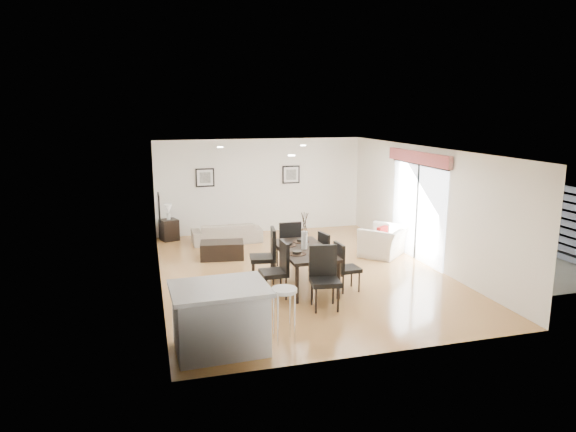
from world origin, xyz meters
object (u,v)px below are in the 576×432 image
object	(u,v)px
kitchen_island	(220,318)
bar_stool	(284,296)
side_table	(169,230)
sofa	(227,233)
dining_chair_enear	(344,264)
dining_chair_efar	(328,252)
armchair	(384,241)
dining_chair_wnear	(278,267)
dining_table	(304,253)
dining_chair_head	(324,274)
coffee_table	(222,250)
dining_chair_foot	(289,243)
dining_chair_wfar	(267,252)

from	to	relation	value
kitchen_island	bar_stool	size ratio (longest dim) A/B	1.69
side_table	sofa	bearing A→B (deg)	-24.62
dining_chair_enear	dining_chair_efar	bearing A→B (deg)	-3.38
armchair	dining_chair_wnear	xyz separation A→B (m)	(-3.20, -2.05, 0.25)
dining_chair_efar	kitchen_island	size ratio (longest dim) A/B	0.66
kitchen_island	dining_table	bearing A→B (deg)	46.80
bar_stool	armchair	bearing A→B (deg)	47.64
dining_chair_enear	dining_chair_head	xyz separation A→B (m)	(-0.66, -0.68, 0.08)
dining_table	dining_chair_enear	distance (m)	0.84
dining_chair_head	coffee_table	bearing A→B (deg)	118.37
armchair	dining_chair_enear	world-z (taller)	dining_chair_enear
sofa	side_table	distance (m)	1.63
dining_table	bar_stool	distance (m)	2.57
dining_chair_efar	dining_chair_enear	bearing A→B (deg)	169.00
dining_chair_foot	dining_chair_efar	bearing A→B (deg)	133.63
coffee_table	dining_chair_enear	bearing A→B (deg)	-47.24
dining_table	side_table	size ratio (longest dim) A/B	3.24
bar_stool	dining_chair_foot	bearing A→B (deg)	73.32
dining_chair_wnear	coffee_table	xyz separation A→B (m)	(-0.66, 2.87, -0.40)
coffee_table	side_table	world-z (taller)	side_table
armchair	side_table	distance (m)	5.80
coffee_table	kitchen_island	world-z (taller)	kitchen_island
dining_chair_wnear	side_table	size ratio (longest dim) A/B	1.87
armchair	dining_table	bearing A→B (deg)	-10.19
dining_chair_wnear	armchair	bearing A→B (deg)	121.55
dining_chair_enear	bar_stool	size ratio (longest dim) A/B	1.13
sofa	dining_chair_head	xyz separation A→B (m)	(0.99, -5.02, 0.36)
dining_chair_wfar	dining_chair_head	distance (m)	1.75
sofa	coffee_table	bearing A→B (deg)	75.90
side_table	dining_table	bearing A→B (deg)	-61.54
dining_chair_foot	side_table	world-z (taller)	dining_chair_foot
sofa	dining_chair_head	world-z (taller)	dining_chair_head
dining_chair_efar	dining_chair_head	distance (m)	1.74
dining_chair_head	kitchen_island	bearing A→B (deg)	-142.01
dining_chair_enear	dining_chair_wfar	bearing A→B (deg)	51.62
dining_chair_wfar	side_table	world-z (taller)	dining_chair_wfar
bar_stool	sofa	bearing A→B (deg)	89.33
bar_stool	dining_chair_wfar	bearing A→B (deg)	81.97
coffee_table	kitchen_island	xyz separation A→B (m)	(-0.71, -4.75, 0.30)
dining_chair_head	coffee_table	size ratio (longest dim) A/B	1.10
dining_table	bar_stool	xyz separation A→B (m)	(-1.05, -2.35, 0.04)
armchair	dining_chair_wfar	size ratio (longest dim) A/B	0.98
dining_table	bar_stool	size ratio (longest dim) A/B	2.17
armchair	dining_table	distance (m)	3.01
dining_chair_wfar	dining_chair_foot	distance (m)	0.96
dining_chair_wfar	kitchen_island	bearing A→B (deg)	-18.16
sofa	bar_stool	distance (m)	6.22
dining_chair_head	dining_table	bearing A→B (deg)	98.47
dining_chair_wnear	dining_chair_wfar	world-z (taller)	dining_chair_wfar
dining_chair_efar	dining_chair_wfar	bearing A→B (deg)	79.06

